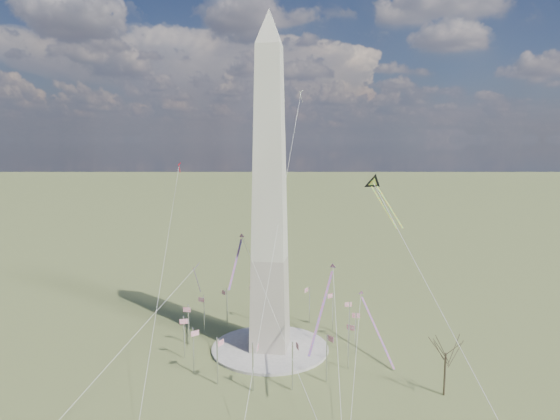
# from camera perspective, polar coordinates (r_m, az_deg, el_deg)

# --- Properties ---
(ground) EXTENTS (2000.00, 2000.00, 0.00)m
(ground) POSITION_cam_1_polar(r_m,az_deg,el_deg) (159.82, -1.14, -15.62)
(ground) COLOR #48542A
(ground) RESTS_ON ground
(plaza) EXTENTS (36.00, 36.00, 0.80)m
(plaza) POSITION_cam_1_polar(r_m,az_deg,el_deg) (159.66, -1.14, -15.49)
(plaza) COLOR beige
(plaza) RESTS_ON ground
(washington_monument) EXTENTS (15.56, 15.56, 100.00)m
(washington_monument) POSITION_cam_1_polar(r_m,az_deg,el_deg) (147.28, -1.19, 1.73)
(washington_monument) COLOR #B1A395
(washington_monument) RESTS_ON plaza
(flagpole_ring) EXTENTS (54.40, 54.40, 13.00)m
(flagpole_ring) POSITION_cam_1_polar(r_m,az_deg,el_deg) (157.04, -1.15, -13.19)
(flagpole_ring) COLOR silver
(flagpole_ring) RESTS_ON ground
(tree_near) EXTENTS (9.55, 9.55, 16.72)m
(tree_near) POSITION_cam_1_polar(r_m,az_deg,el_deg) (136.02, 18.44, -14.97)
(tree_near) COLOR #453929
(tree_near) RESTS_ON ground
(kite_delta_black) EXTENTS (11.72, 17.28, 14.43)m
(kite_delta_black) POSITION_cam_1_polar(r_m,az_deg,el_deg) (153.76, 10.80, 2.76)
(kite_delta_black) COLOR black
(kite_delta_black) RESTS_ON ground
(kite_diamond_purple) EXTENTS (1.92, 3.14, 10.04)m
(kite_diamond_purple) POSITION_cam_1_polar(r_m,az_deg,el_deg) (161.88, -9.52, -6.73)
(kite_diamond_purple) COLOR #4C1B7C
(kite_diamond_purple) RESTS_ON ground
(kite_streamer_left) EXTENTS (5.71, 24.07, 16.64)m
(kite_streamer_left) POSITION_cam_1_polar(r_m,az_deg,el_deg) (129.99, 5.23, -9.59)
(kite_streamer_left) COLOR #FF5128
(kite_streamer_left) RESTS_ON ground
(kite_streamer_mid) EXTENTS (1.76, 18.73, 12.86)m
(kite_streamer_mid) POSITION_cam_1_polar(r_m,az_deg,el_deg) (151.49, -4.89, -5.15)
(kite_streamer_mid) COLOR #FF5128
(kite_streamer_mid) RESTS_ON ground
(kite_streamer_right) EXTENTS (10.81, 22.15, 16.22)m
(kite_streamer_right) POSITION_cam_1_polar(r_m,az_deg,el_deg) (158.61, 10.40, -11.98)
(kite_streamer_right) COLOR #FF5128
(kite_streamer_right) RESTS_ON ground
(kite_small_red) EXTENTS (1.60, 1.40, 4.14)m
(kite_small_red) POSITION_cam_1_polar(r_m,az_deg,el_deg) (194.63, -11.42, 5.04)
(kite_small_red) COLOR red
(kite_small_red) RESTS_ON ground
(kite_small_white) EXTENTS (1.44, 2.13, 4.51)m
(kite_small_white) POSITION_cam_1_polar(r_m,az_deg,el_deg) (189.78, 2.41, 13.19)
(kite_small_white) COLOR silver
(kite_small_white) RESTS_ON ground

